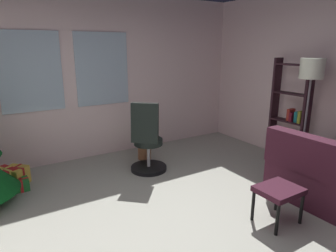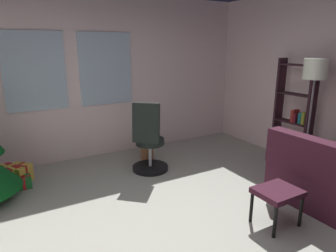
% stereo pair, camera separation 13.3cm
% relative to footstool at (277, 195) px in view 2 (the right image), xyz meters
% --- Properties ---
extents(ground_plane, '(5.56, 5.34, 0.10)m').
position_rel_footstool_xyz_m(ground_plane, '(-0.97, 0.38, -0.40)').
color(ground_plane, '#A3A397').
extents(wall_back_with_windows, '(5.56, 0.12, 2.75)m').
position_rel_footstool_xyz_m(wall_back_with_windows, '(-0.99, 3.10, 1.03)').
color(wall_back_with_windows, silver).
rests_on(wall_back_with_windows, ground_plane).
extents(footstool, '(0.46, 0.38, 0.41)m').
position_rel_footstool_xyz_m(footstool, '(0.00, 0.00, 0.00)').
color(footstool, '#391624').
rests_on(footstool, ground_plane).
extents(gift_box_red, '(0.33, 0.37, 0.27)m').
position_rel_footstool_xyz_m(gift_box_red, '(-2.49, 2.53, -0.22)').
color(gift_box_red, red).
rests_on(gift_box_red, ground_plane).
extents(gift_box_green, '(0.20, 0.21, 0.16)m').
position_rel_footstool_xyz_m(gift_box_green, '(-2.32, 2.31, -0.28)').
color(gift_box_green, '#1E722D').
rests_on(gift_box_green, ground_plane).
extents(gift_box_gold, '(0.39, 0.39, 0.26)m').
position_rel_footstool_xyz_m(gift_box_gold, '(-2.36, 2.53, -0.23)').
color(gift_box_gold, gold).
rests_on(gift_box_gold, ground_plane).
extents(office_chair, '(0.60, 0.60, 1.10)m').
position_rel_footstool_xyz_m(office_chair, '(-0.57, 1.95, 0.08)').
color(office_chair, black).
rests_on(office_chair, ground_plane).
extents(bookshelf, '(0.18, 0.64, 1.71)m').
position_rel_footstool_xyz_m(bookshelf, '(1.60, 1.10, 0.40)').
color(bookshelf, '#2E1820').
rests_on(bookshelf, ground_plane).
extents(floor_lamp, '(0.33, 0.33, 1.72)m').
position_rel_footstool_xyz_m(floor_lamp, '(1.36, 0.66, 1.09)').
color(floor_lamp, slate).
rests_on(floor_lamp, ground_plane).
extents(potted_plant, '(0.38, 0.47, 0.67)m').
position_rel_footstool_xyz_m(potted_plant, '(-0.35, 2.47, -0.03)').
color(potted_plant, brown).
rests_on(potted_plant, ground_plane).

